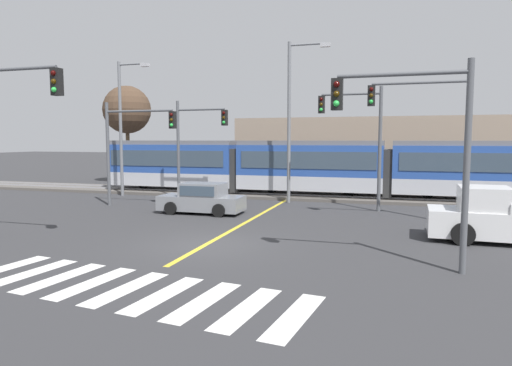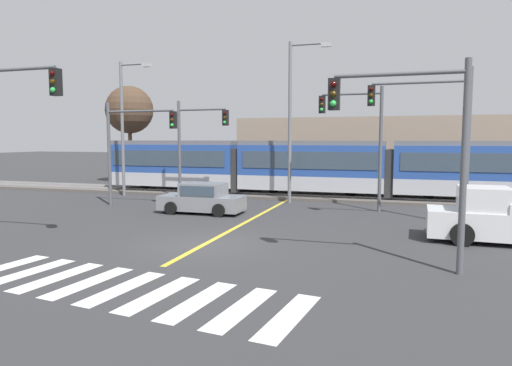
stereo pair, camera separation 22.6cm
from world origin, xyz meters
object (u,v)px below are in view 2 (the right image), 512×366
Objects in this scene: traffic_light_far_left at (195,136)px; traffic_light_mid_left at (132,138)px; traffic_light_far_right at (360,130)px; bare_tree_far_west at (129,110)px; light_rail_tram at (311,165)px; traffic_light_near_right at (415,132)px; sedan_crossing at (202,199)px; traffic_light_mid_right at (434,123)px; pickup_truck at (504,220)px; street_lamp_west at (125,120)px; street_lamp_centre at (294,113)px; traffic_light_near_left at (3,121)px.

traffic_light_far_left is 3.93m from traffic_light_mid_left.
traffic_light_far_right is 22.00m from bare_tree_far_west.
traffic_light_near_right reaches higher than light_rail_tram.
traffic_light_near_right is (9.76, -7.46, 3.19)m from sedan_crossing.
traffic_light_mid_right is 26.30m from bare_tree_far_west.
light_rail_tram reaches higher than pickup_truck.
traffic_light_mid_left is (-4.55, 0.98, 3.08)m from sedan_crossing.
traffic_light_near_right reaches higher than pickup_truck.
street_lamp_centre reaches higher than street_lamp_west.
traffic_light_far_right reaches higher than traffic_light_far_left.
traffic_light_far_right is 0.78× the size of bare_tree_far_west.
traffic_light_mid_left is 0.62× the size of street_lamp_centre.
traffic_light_near_left is 0.82× the size of bare_tree_far_west.
pickup_truck is (12.99, -2.86, 0.14)m from sedan_crossing.
bare_tree_far_west reaches higher than pickup_truck.
bare_tree_far_west reaches higher than traffic_light_far_right.
light_rail_tram is at bearing 131.87° from traffic_light_mid_right.
traffic_light_near_right is at bearing -42.52° from bare_tree_far_west.
traffic_light_far_left is at bearing -9.40° from street_lamp_west.
street_lamp_centre reaches higher than sedan_crossing.
street_lamp_centre reaches higher than traffic_light_near_left.
traffic_light_mid_right is 13.60m from traffic_light_far_left.
traffic_light_mid_left is 9.14m from street_lamp_centre.
traffic_light_near_right is (-0.99, -7.70, -0.48)m from traffic_light_mid_right.
traffic_light_far_left is 0.69× the size of street_lamp_west.
traffic_light_near_right is (5.70, -15.16, 1.85)m from light_rail_tram.
traffic_light_far_right reaches higher than light_rail_tram.
street_lamp_centre reaches higher than bare_tree_far_west.
street_lamp_centre is (-9.48, 7.90, 4.37)m from pickup_truck.
bare_tree_far_west is at bearing 123.33° from traffic_light_mid_left.
traffic_light_near_right is 0.67× the size of street_lamp_west.
street_lamp_centre is 17.64m from bare_tree_far_west.
street_lamp_west reaches higher than traffic_light_mid_right.
bare_tree_far_west reaches higher than traffic_light_near_right.
traffic_light_mid_right reaches higher than light_rail_tram.
sedan_crossing is 13.30m from pickup_truck.
traffic_light_mid_right reaches higher than sedan_crossing.
light_rail_tram is 4.18m from street_lamp_centre.
sedan_crossing is at bearing 167.58° from pickup_truck.
light_rail_tram is 3.05× the size of street_lamp_centre.
street_lamp_west reaches higher than bare_tree_far_west.
light_rail_tram is 16.30m from traffic_light_near_right.
light_rail_tram is 13.89m from pickup_truck.
sedan_crossing is 0.63× the size of traffic_light_mid_right.
bare_tree_far_west is at bearing 121.03° from street_lamp_west.
street_lamp_centre reaches higher than traffic_light_mid_right.
traffic_light_near_right is at bearing -97.34° from traffic_light_mid_right.
street_lamp_centre is 1.13× the size of bare_tree_far_west.
light_rail_tram is at bearing 78.45° from street_lamp_centre.
bare_tree_far_west is (-16.37, 5.07, 4.08)m from light_rail_tram.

